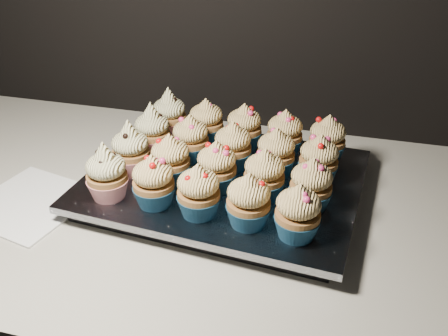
# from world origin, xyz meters

# --- Properties ---
(worktop) EXTENTS (2.44, 0.64, 0.04)m
(worktop) POSITION_xyz_m (0.00, 1.70, 0.88)
(worktop) COLOR silver
(worktop) RESTS_ON cabinet
(napkin) EXTENTS (0.20, 0.20, 0.00)m
(napkin) POSITION_xyz_m (-0.38, 1.62, 0.90)
(napkin) COLOR white
(napkin) RESTS_ON worktop
(baking_tray) EXTENTS (0.43, 0.34, 0.02)m
(baking_tray) POSITION_xyz_m (-0.09, 1.73, 0.91)
(baking_tray) COLOR black
(baking_tray) RESTS_ON worktop
(foil_lining) EXTENTS (0.46, 0.38, 0.01)m
(foil_lining) POSITION_xyz_m (-0.09, 1.73, 0.93)
(foil_lining) COLOR silver
(foil_lining) RESTS_ON baking_tray
(cupcake_0) EXTENTS (0.06, 0.06, 0.10)m
(cupcake_0) POSITION_xyz_m (-0.24, 1.63, 0.97)
(cupcake_0) COLOR red
(cupcake_0) RESTS_ON foil_lining
(cupcake_1) EXTENTS (0.06, 0.06, 0.08)m
(cupcake_1) POSITION_xyz_m (-0.17, 1.63, 0.97)
(cupcake_1) COLOR navy
(cupcake_1) RESTS_ON foil_lining
(cupcake_2) EXTENTS (0.06, 0.06, 0.08)m
(cupcake_2) POSITION_xyz_m (-0.10, 1.62, 0.97)
(cupcake_2) COLOR navy
(cupcake_2) RESTS_ON foil_lining
(cupcake_3) EXTENTS (0.06, 0.06, 0.08)m
(cupcake_3) POSITION_xyz_m (-0.02, 1.61, 0.97)
(cupcake_3) COLOR navy
(cupcake_3) RESTS_ON foil_lining
(cupcake_4) EXTENTS (0.06, 0.06, 0.08)m
(cupcake_4) POSITION_xyz_m (0.05, 1.60, 0.97)
(cupcake_4) COLOR navy
(cupcake_4) RESTS_ON foil_lining
(cupcake_5) EXTENTS (0.06, 0.06, 0.10)m
(cupcake_5) POSITION_xyz_m (-0.24, 1.71, 0.97)
(cupcake_5) COLOR red
(cupcake_5) RESTS_ON foil_lining
(cupcake_6) EXTENTS (0.06, 0.06, 0.08)m
(cupcake_6) POSITION_xyz_m (-0.17, 1.69, 0.97)
(cupcake_6) COLOR navy
(cupcake_6) RESTS_ON foil_lining
(cupcake_7) EXTENTS (0.06, 0.06, 0.08)m
(cupcake_7) POSITION_xyz_m (-0.09, 1.69, 0.97)
(cupcake_7) COLOR navy
(cupcake_7) RESTS_ON foil_lining
(cupcake_8) EXTENTS (0.06, 0.06, 0.08)m
(cupcake_8) POSITION_xyz_m (-0.02, 1.69, 0.97)
(cupcake_8) COLOR navy
(cupcake_8) RESTS_ON foil_lining
(cupcake_9) EXTENTS (0.06, 0.06, 0.08)m
(cupcake_9) POSITION_xyz_m (0.05, 1.68, 0.97)
(cupcake_9) COLOR navy
(cupcake_9) RESTS_ON foil_lining
(cupcake_10) EXTENTS (0.06, 0.06, 0.10)m
(cupcake_10) POSITION_xyz_m (-0.23, 1.78, 0.97)
(cupcake_10) COLOR red
(cupcake_10) RESTS_ON foil_lining
(cupcake_11) EXTENTS (0.06, 0.06, 0.08)m
(cupcake_11) POSITION_xyz_m (-0.16, 1.77, 0.97)
(cupcake_11) COLOR navy
(cupcake_11) RESTS_ON foil_lining
(cupcake_12) EXTENTS (0.06, 0.06, 0.08)m
(cupcake_12) POSITION_xyz_m (-0.08, 1.76, 0.97)
(cupcake_12) COLOR navy
(cupcake_12) RESTS_ON foil_lining
(cupcake_13) EXTENTS (0.06, 0.06, 0.08)m
(cupcake_13) POSITION_xyz_m (-0.01, 1.76, 0.97)
(cupcake_13) COLOR navy
(cupcake_13) RESTS_ON foil_lining
(cupcake_14) EXTENTS (0.06, 0.06, 0.08)m
(cupcake_14) POSITION_xyz_m (0.06, 1.75, 0.97)
(cupcake_14) COLOR navy
(cupcake_14) RESTS_ON foil_lining
(cupcake_15) EXTENTS (0.06, 0.06, 0.10)m
(cupcake_15) POSITION_xyz_m (-0.23, 1.85, 0.97)
(cupcake_15) COLOR red
(cupcake_15) RESTS_ON foil_lining
(cupcake_16) EXTENTS (0.06, 0.06, 0.08)m
(cupcake_16) POSITION_xyz_m (-0.15, 1.84, 0.97)
(cupcake_16) COLOR navy
(cupcake_16) RESTS_ON foil_lining
(cupcake_17) EXTENTS (0.06, 0.06, 0.08)m
(cupcake_17) POSITION_xyz_m (-0.08, 1.84, 0.97)
(cupcake_17) COLOR navy
(cupcake_17) RESTS_ON foil_lining
(cupcake_18) EXTENTS (0.06, 0.06, 0.08)m
(cupcake_18) POSITION_xyz_m (-0.01, 1.83, 0.97)
(cupcake_18) COLOR navy
(cupcake_18) RESTS_ON foil_lining
(cupcake_19) EXTENTS (0.06, 0.06, 0.08)m
(cupcake_19) POSITION_xyz_m (0.07, 1.83, 0.97)
(cupcake_19) COLOR navy
(cupcake_19) RESTS_ON foil_lining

